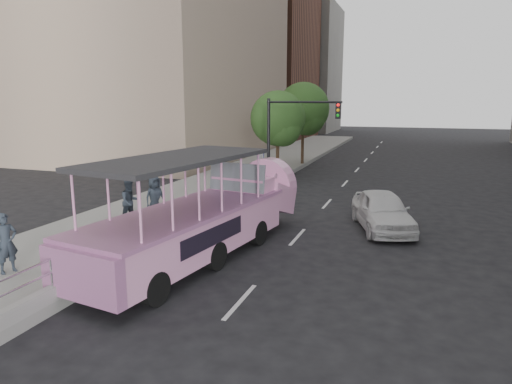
{
  "coord_description": "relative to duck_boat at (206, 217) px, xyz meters",
  "views": [
    {
      "loc": [
        5.02,
        -12.22,
        5.1
      ],
      "look_at": [
        -0.18,
        2.58,
        1.94
      ],
      "focal_mm": 32.0,
      "sensor_mm": 36.0,
      "label": 1
    }
  ],
  "objects": [
    {
      "name": "ground",
      "position": [
        1.45,
        -1.19,
        -1.28
      ],
      "size": [
        160.0,
        160.0,
        0.0
      ],
      "primitive_type": "plane",
      "color": "black"
    },
    {
      "name": "sidewalk",
      "position": [
        -4.3,
        8.81,
        -1.13
      ],
      "size": [
        5.5,
        80.0,
        0.3
      ],
      "primitive_type": "cube",
      "color": "gray",
      "rests_on": "ground"
    },
    {
      "name": "kerb_wall",
      "position": [
        -1.67,
        0.81,
        -0.8
      ],
      "size": [
        0.24,
        30.0,
        0.36
      ],
      "primitive_type": "cube",
      "color": "#9D9C98",
      "rests_on": "sidewalk"
    },
    {
      "name": "guardrail",
      "position": [
        -1.67,
        0.81,
        -0.13
      ],
      "size": [
        0.07,
        22.0,
        0.71
      ],
      "color": "#B7B7BC",
      "rests_on": "kerb_wall"
    },
    {
      "name": "duck_boat",
      "position": [
        0.0,
        0.0,
        0.0
      ],
      "size": [
        4.01,
        10.62,
        3.44
      ],
      "color": "black",
      "rests_on": "ground"
    },
    {
      "name": "car",
      "position": [
        5.38,
        4.96,
        -0.5
      ],
      "size": [
        3.18,
        4.91,
        1.55
      ],
      "primitive_type": "imported",
      "rotation": [
        0.0,
        0.0,
        0.32
      ],
      "color": "silver",
      "rests_on": "ground"
    },
    {
      "name": "pedestrian_near",
      "position": [
        -4.22,
        -4.16,
        -0.11
      ],
      "size": [
        0.59,
        0.73,
        1.73
      ],
      "primitive_type": "imported",
      "rotation": [
        0.0,
        0.0,
        1.27
      ],
      "color": "#2A333E",
      "rests_on": "sidewalk"
    },
    {
      "name": "pedestrian_mid",
      "position": [
        -3.93,
        1.38,
        -0.08
      ],
      "size": [
        1.02,
        1.09,
        1.79
      ],
      "primitive_type": "imported",
      "rotation": [
        0.0,
        0.0,
        1.04
      ],
      "color": "#2A333E",
      "rests_on": "sidewalk"
    },
    {
      "name": "pedestrian_far",
      "position": [
        -3.46,
        2.39,
        -0.08
      ],
      "size": [
        0.89,
        1.03,
        1.79
      ],
      "primitive_type": "imported",
      "rotation": [
        0.0,
        0.0,
        1.12
      ],
      "color": "#2A333E",
      "rests_on": "sidewalk"
    },
    {
      "name": "parking_sign",
      "position": [
        -1.07,
        8.81,
        0.33
      ],
      "size": [
        0.2,
        0.55,
        2.53
      ],
      "color": "black",
      "rests_on": "ground"
    },
    {
      "name": "traffic_signal",
      "position": [
        -0.25,
        11.31,
        2.22
      ],
      "size": [
        4.2,
        0.32,
        5.2
      ],
      "color": "black",
      "rests_on": "ground"
    },
    {
      "name": "street_tree_near",
      "position": [
        -1.85,
        14.74,
        2.54
      ],
      "size": [
        3.52,
        3.52,
        5.72
      ],
      "color": "#382919",
      "rests_on": "ground"
    },
    {
      "name": "street_tree_far",
      "position": [
        -1.65,
        20.74,
        3.03
      ],
      "size": [
        3.97,
        3.97,
        6.45
      ],
      "color": "#382919",
      "rests_on": "ground"
    },
    {
      "name": "midrise_brick",
      "position": [
        -16.55,
        46.81,
        11.72
      ],
      "size": [
        18.0,
        16.0,
        26.0
      ],
      "primitive_type": "cube",
      "color": "brown",
      "rests_on": "ground"
    },
    {
      "name": "midrise_stone_b",
      "position": [
        -14.55,
        62.81,
        8.72
      ],
      "size": [
        16.0,
        14.0,
        20.0
      ],
      "primitive_type": "cube",
      "color": "gray",
      "rests_on": "ground"
    }
  ]
}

